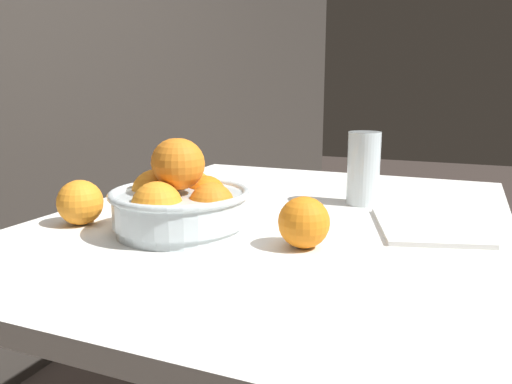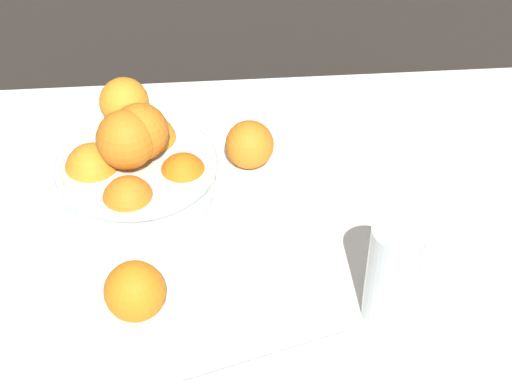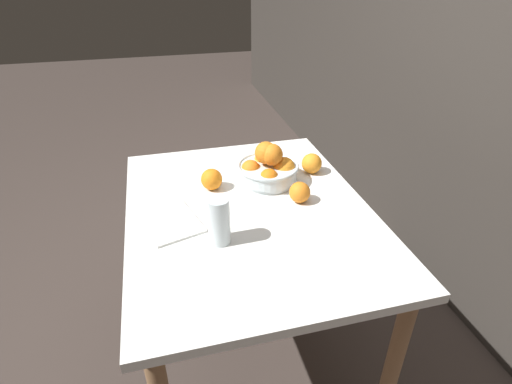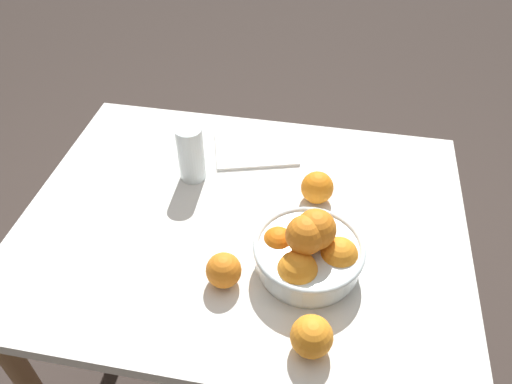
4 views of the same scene
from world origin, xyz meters
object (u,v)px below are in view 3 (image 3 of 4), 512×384
object	(u,v)px
orange_loose_aside	(212,179)
juice_glass	(219,223)
orange_loose_front	(312,163)
orange_loose_near_bowl	(299,192)
fruit_bowl	(268,168)

from	to	relation	value
orange_loose_aside	juice_glass	bearing A→B (deg)	-4.82
juice_glass	orange_loose_front	world-z (taller)	juice_glass
orange_loose_aside	orange_loose_near_bowl	bearing A→B (deg)	60.19
fruit_bowl	juice_glass	xyz separation A→B (m)	(0.32, -0.24, 0.01)
juice_glass	orange_loose_aside	world-z (taller)	juice_glass
orange_loose_front	juice_glass	bearing A→B (deg)	-50.96
juice_glass	orange_loose_near_bowl	size ratio (longest dim) A/B	2.02
fruit_bowl	orange_loose_near_bowl	xyz separation A→B (m)	(0.16, 0.07, -0.02)
orange_loose_near_bowl	orange_loose_front	world-z (taller)	orange_loose_front
juice_glass	fruit_bowl	bearing A→B (deg)	142.97
orange_loose_near_bowl	orange_loose_aside	world-z (taller)	orange_loose_aside
orange_loose_near_bowl	orange_loose_front	size ratio (longest dim) A/B	0.93
orange_loose_near_bowl	juice_glass	bearing A→B (deg)	-63.00
juice_glass	orange_loose_near_bowl	bearing A→B (deg)	117.00
juice_glass	orange_loose_front	distance (m)	0.55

